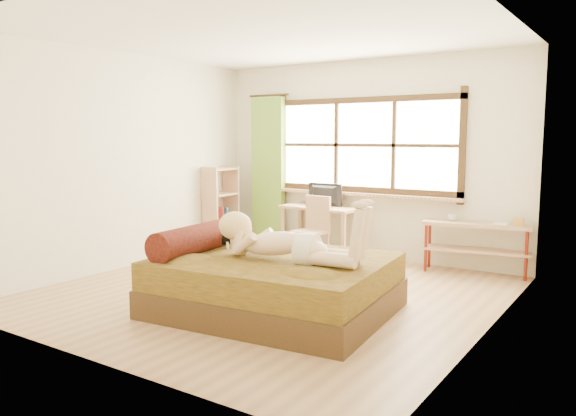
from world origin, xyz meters
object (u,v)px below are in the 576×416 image
Objects in this scene: woman at (285,227)px; pipe_shelf at (477,237)px; bed at (270,281)px; chair at (314,225)px; kitten at (223,235)px; bookshelf at (221,207)px; desk at (321,213)px.

woman is 2.85m from pipe_shelf.
chair is (-0.77, 2.09, 0.20)m from bed.
bookshelf reaches higher than kitten.
bookshelf reaches higher than woman.
woman reaches higher than desk.
desk is at bearing 11.10° from bookshelf.
bed reaches higher than pipe_shelf.
desk is 0.90× the size of pipe_shelf.
bookshelf is (-2.44, 2.15, 0.33)m from bed.
kitten is at bearing 165.38° from bed.
kitten is at bearing -137.01° from pipe_shelf.
desk is at bearing 107.61° from woman.
pipe_shelf is at bearing 6.54° from bookshelf.
desk is (-0.88, 2.46, 0.32)m from bed.
kitten reaches higher than desk.
woman is 1.14× the size of pipe_shelf.
bookshelf is (-1.56, -0.31, 0.01)m from desk.
pipe_shelf is at bearing 18.69° from chair.
bed is 1.53× the size of woman.
woman is 4.67× the size of kitten.
chair is at bearing -2.19° from bookshelf.
desk is (-0.21, 2.36, -0.04)m from kitten.
pipe_shelf is 1.06× the size of bookshelf.
woman is at bearing -60.58° from chair.
kitten is at bearing -49.30° from bookshelf.
woman is at bearing -39.92° from bookshelf.
chair is at bearing 87.28° from kitten.
woman reaches higher than pipe_shelf.
bed is 1.95× the size of desk.
chair is (0.11, -0.37, -0.12)m from desk.
woman is (0.20, -0.04, 0.56)m from bed.
bed is 3.27m from bookshelf.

